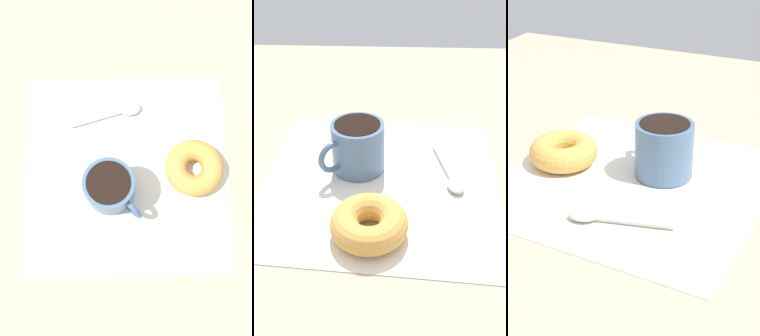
# 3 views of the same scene
# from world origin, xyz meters

# --- Properties ---
(ground_plane) EXTENTS (1.20, 1.20, 0.02)m
(ground_plane) POSITION_xyz_m (0.00, 0.00, -0.01)
(ground_plane) COLOR tan
(napkin) EXTENTS (0.37, 0.37, 0.00)m
(napkin) POSITION_xyz_m (-0.01, 0.02, 0.00)
(napkin) COLOR white
(napkin) RESTS_ON ground_plane
(coffee_cup) EXTENTS (0.10, 0.09, 0.08)m
(coffee_cup) POSITION_xyz_m (0.03, -0.01, 0.04)
(coffee_cup) COLOR slate
(coffee_cup) RESTS_ON napkin
(donut) EXTENTS (0.10, 0.10, 0.04)m
(donut) POSITION_xyz_m (0.00, 0.14, 0.02)
(donut) COLOR gold
(donut) RESTS_ON napkin
(spoon) EXTENTS (0.04, 0.13, 0.01)m
(spoon) POSITION_xyz_m (-0.12, 0.02, 0.01)
(spoon) COLOR #B7B2A8
(spoon) RESTS_ON napkin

